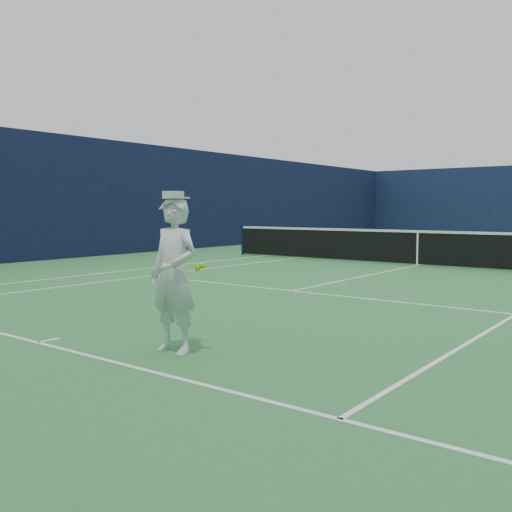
% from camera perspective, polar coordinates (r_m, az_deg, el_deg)
% --- Properties ---
extents(ground, '(80.00, 80.00, 0.00)m').
position_cam_1_polar(ground, '(16.89, 15.81, -0.92)').
color(ground, '#2C7539').
rests_on(ground, ground).
extents(court_markings, '(11.03, 23.83, 0.01)m').
position_cam_1_polar(court_markings, '(16.89, 15.81, -0.91)').
color(court_markings, white).
rests_on(court_markings, ground).
extents(windscreen_fence, '(20.12, 36.12, 4.00)m').
position_cam_1_polar(windscreen_fence, '(16.82, 15.97, 5.88)').
color(windscreen_fence, '#101B3B').
rests_on(windscreen_fence, ground).
extents(tennis_net, '(12.88, 0.09, 1.07)m').
position_cam_1_polar(tennis_net, '(16.84, 15.85, 0.96)').
color(tennis_net, '#141E4C').
rests_on(tennis_net, ground).
extents(tennis_player, '(0.77, 0.46, 1.80)m').
position_cam_1_polar(tennis_player, '(6.40, -8.20, -1.86)').
color(tennis_player, white).
rests_on(tennis_player, ground).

